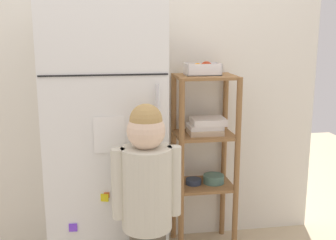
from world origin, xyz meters
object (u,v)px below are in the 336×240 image
object	(u,v)px
refrigerator	(106,140)
child_standing	(147,188)
fruit_bin	(203,69)
pantry_shelf_unit	(205,146)

from	to	relation	value
refrigerator	child_standing	xyz separation A→B (m)	(0.19, -0.44, -0.14)
fruit_bin	child_standing	bearing A→B (deg)	-126.03
pantry_shelf_unit	refrigerator	bearing A→B (deg)	-168.57
refrigerator	child_standing	size ratio (longest dim) A/B	1.47
pantry_shelf_unit	fruit_bin	bearing A→B (deg)	142.97
child_standing	fruit_bin	size ratio (longest dim) A/B	5.01
child_standing	fruit_bin	xyz separation A→B (m)	(0.42, 0.58, 0.54)
child_standing	refrigerator	bearing A→B (deg)	113.91
pantry_shelf_unit	fruit_bin	size ratio (longest dim) A/B	5.34
refrigerator	child_standing	world-z (taller)	refrigerator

